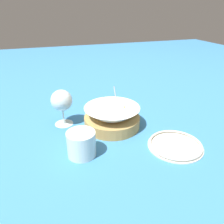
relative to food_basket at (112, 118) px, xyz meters
name	(u,v)px	position (x,y,z in m)	size (l,w,h in m)	color
ground_plane	(102,125)	(0.02, 0.03, -0.04)	(4.00, 4.00, 0.00)	teal
food_basket	(112,118)	(0.00, 0.00, 0.00)	(0.23, 0.23, 0.10)	#B2894C
sauce_cup	(116,103)	(0.19, -0.08, -0.02)	(0.07, 0.07, 0.09)	#B7B7BC
wine_glass	(62,101)	(0.08, 0.19, 0.07)	(0.09, 0.09, 0.15)	silver
beer_mug	(81,144)	(-0.15, 0.16, 0.00)	(0.13, 0.10, 0.09)	silver
side_plate	(175,145)	(-0.21, -0.17, -0.03)	(0.19, 0.19, 0.01)	silver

